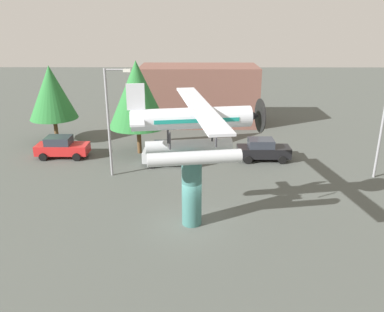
{
  "coord_description": "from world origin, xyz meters",
  "views": [
    {
      "loc": [
        0.12,
        -19.6,
        11.1
      ],
      "look_at": [
        0.0,
        3.0,
        2.96
      ],
      "focal_mm": 36.76,
      "sensor_mm": 36.0,
      "label": 1
    }
  ],
  "objects_px": {
    "car_far_black": "(263,150)",
    "tree_west": "(52,92)",
    "car_mid_silver": "(169,154)",
    "storefront_building": "(199,95)",
    "display_pedestal": "(192,191)",
    "car_near_red": "(62,147)",
    "floatplane_monument": "(194,127)",
    "streetlight_primary": "(111,115)",
    "tree_east": "(137,94)"
  },
  "relations": [
    {
      "from": "car_far_black",
      "to": "tree_west",
      "type": "height_order",
      "value": "tree_west"
    },
    {
      "from": "car_mid_silver",
      "to": "storefront_building",
      "type": "height_order",
      "value": "storefront_building"
    },
    {
      "from": "storefront_building",
      "to": "car_mid_silver",
      "type": "bearing_deg",
      "value": -101.01
    },
    {
      "from": "display_pedestal",
      "to": "tree_west",
      "type": "xyz_separation_m",
      "value": [
        -12.6,
        15.18,
        2.6
      ]
    },
    {
      "from": "car_near_red",
      "to": "tree_west",
      "type": "relative_size",
      "value": 0.6
    },
    {
      "from": "floatplane_monument",
      "to": "streetlight_primary",
      "type": "xyz_separation_m",
      "value": [
        -5.81,
        7.03,
        -1.11
      ]
    },
    {
      "from": "car_far_black",
      "to": "car_near_red",
      "type": "bearing_deg",
      "value": 177.96
    },
    {
      "from": "car_mid_silver",
      "to": "streetlight_primary",
      "type": "height_order",
      "value": "streetlight_primary"
    },
    {
      "from": "car_mid_silver",
      "to": "car_far_black",
      "type": "distance_m",
      "value": 7.57
    },
    {
      "from": "tree_west",
      "to": "car_mid_silver",
      "type": "bearing_deg",
      "value": -28.46
    },
    {
      "from": "storefront_building",
      "to": "tree_west",
      "type": "bearing_deg",
      "value": -152.74
    },
    {
      "from": "car_far_black",
      "to": "storefront_building",
      "type": "bearing_deg",
      "value": 113.35
    },
    {
      "from": "car_near_red",
      "to": "storefront_building",
      "type": "distance_m",
      "value": 16.04
    },
    {
      "from": "floatplane_monument",
      "to": "car_near_red",
      "type": "xyz_separation_m",
      "value": [
        -10.88,
        10.89,
        -4.74
      ]
    },
    {
      "from": "car_mid_silver",
      "to": "tree_west",
      "type": "bearing_deg",
      "value": 151.54
    },
    {
      "from": "tree_west",
      "to": "streetlight_primary",
      "type": "bearing_deg",
      "value": -49.59
    },
    {
      "from": "display_pedestal",
      "to": "floatplane_monument",
      "type": "distance_m",
      "value": 3.65
    },
    {
      "from": "display_pedestal",
      "to": "streetlight_primary",
      "type": "relative_size",
      "value": 0.51
    },
    {
      "from": "streetlight_primary",
      "to": "tree_west",
      "type": "distance_m",
      "value": 10.68
    },
    {
      "from": "streetlight_primary",
      "to": "display_pedestal",
      "type": "bearing_deg",
      "value": -51.12
    },
    {
      "from": "floatplane_monument",
      "to": "tree_west",
      "type": "bearing_deg",
      "value": 120.8
    },
    {
      "from": "display_pedestal",
      "to": "tree_west",
      "type": "bearing_deg",
      "value": 129.71
    },
    {
      "from": "car_near_red",
      "to": "tree_east",
      "type": "bearing_deg",
      "value": 9.92
    },
    {
      "from": "floatplane_monument",
      "to": "streetlight_primary",
      "type": "distance_m",
      "value": 9.19
    },
    {
      "from": "floatplane_monument",
      "to": "car_mid_silver",
      "type": "distance_m",
      "value": 10.63
    },
    {
      "from": "tree_east",
      "to": "tree_west",
      "type": "bearing_deg",
      "value": 158.61
    },
    {
      "from": "display_pedestal",
      "to": "tree_west",
      "type": "distance_m",
      "value": 19.9
    },
    {
      "from": "car_near_red",
      "to": "car_far_black",
      "type": "xyz_separation_m",
      "value": [
        16.43,
        -0.58,
        0.0
      ]
    },
    {
      "from": "tree_west",
      "to": "floatplane_monument",
      "type": "bearing_deg",
      "value": -49.97
    },
    {
      "from": "car_far_black",
      "to": "car_mid_silver",
      "type": "bearing_deg",
      "value": -172.46
    },
    {
      "from": "car_near_red",
      "to": "car_mid_silver",
      "type": "bearing_deg",
      "value": -10.03
    },
    {
      "from": "floatplane_monument",
      "to": "tree_west",
      "type": "xyz_separation_m",
      "value": [
        -12.73,
        15.16,
        -1.04
      ]
    },
    {
      "from": "floatplane_monument",
      "to": "car_far_black",
      "type": "relative_size",
      "value": 2.49
    },
    {
      "from": "tree_east",
      "to": "streetlight_primary",
      "type": "bearing_deg",
      "value": -103.32
    },
    {
      "from": "car_near_red",
      "to": "car_mid_silver",
      "type": "xyz_separation_m",
      "value": [
        8.92,
        -1.58,
        0.0
      ]
    },
    {
      "from": "streetlight_primary",
      "to": "tree_east",
      "type": "height_order",
      "value": "streetlight_primary"
    },
    {
      "from": "car_mid_silver",
      "to": "tree_east",
      "type": "xyz_separation_m",
      "value": [
        -2.68,
        2.67,
        4.15
      ]
    },
    {
      "from": "floatplane_monument",
      "to": "tree_west",
      "type": "relative_size",
      "value": 1.5
    },
    {
      "from": "streetlight_primary",
      "to": "car_near_red",
      "type": "bearing_deg",
      "value": 142.66
    },
    {
      "from": "car_far_black",
      "to": "streetlight_primary",
      "type": "distance_m",
      "value": 12.36
    },
    {
      "from": "display_pedestal",
      "to": "car_near_red",
      "type": "bearing_deg",
      "value": 134.57
    },
    {
      "from": "streetlight_primary",
      "to": "tree_east",
      "type": "bearing_deg",
      "value": 76.68
    },
    {
      "from": "car_far_black",
      "to": "tree_east",
      "type": "distance_m",
      "value": 11.12
    },
    {
      "from": "car_mid_silver",
      "to": "storefront_building",
      "type": "relative_size",
      "value": 0.34
    },
    {
      "from": "storefront_building",
      "to": "streetlight_primary",
      "type": "bearing_deg",
      "value": -112.91
    },
    {
      "from": "display_pedestal",
      "to": "floatplane_monument",
      "type": "relative_size",
      "value": 0.38
    },
    {
      "from": "tree_west",
      "to": "storefront_building",
      "type": "bearing_deg",
      "value": 27.26
    },
    {
      "from": "tree_east",
      "to": "car_mid_silver",
      "type": "bearing_deg",
      "value": -44.89
    },
    {
      "from": "car_mid_silver",
      "to": "display_pedestal",
      "type": "bearing_deg",
      "value": -78.92
    },
    {
      "from": "car_far_black",
      "to": "tree_west",
      "type": "distance_m",
      "value": 19.27
    }
  ]
}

